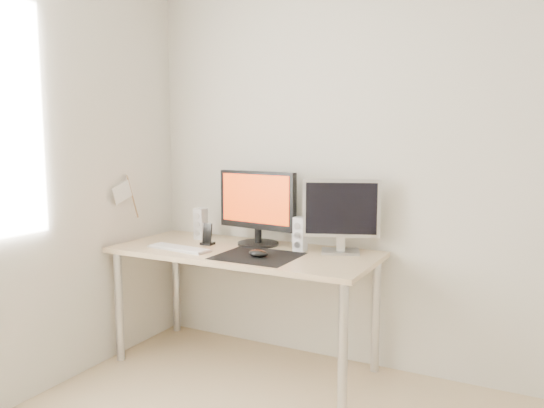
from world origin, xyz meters
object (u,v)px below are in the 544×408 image
(desk, at_px, (244,262))
(main_monitor, at_px, (257,205))
(speaker_right, at_px, (300,234))
(mouse, at_px, (258,253))
(speaker_left, at_px, (201,224))
(second_monitor, at_px, (341,212))
(phone_dock, at_px, (207,238))
(keyboard, at_px, (179,248))

(desk, bearing_deg, main_monitor, 88.23)
(desk, relative_size, speaker_right, 7.74)
(mouse, distance_m, speaker_left, 0.69)
(second_monitor, bearing_deg, phone_dock, -169.06)
(mouse, xyz_separation_m, speaker_left, (-0.61, 0.31, 0.08))
(mouse, bearing_deg, second_monitor, 41.84)
(speaker_right, xyz_separation_m, phone_dock, (-0.60, -0.09, -0.06))
(mouse, distance_m, desk, 0.25)
(main_monitor, xyz_separation_m, speaker_right, (0.31, -0.04, -0.15))
(desk, height_order, speaker_left, speaker_left)
(second_monitor, bearing_deg, mouse, -138.16)
(speaker_right, distance_m, keyboard, 0.74)
(mouse, height_order, main_monitor, main_monitor)
(speaker_right, height_order, keyboard, speaker_right)
(second_monitor, xyz_separation_m, phone_dock, (-0.83, -0.16, -0.20))
(mouse, height_order, phone_dock, phone_dock)
(desk, relative_size, phone_dock, 11.66)
(mouse, bearing_deg, speaker_left, 152.92)
(speaker_left, relative_size, speaker_right, 1.00)
(main_monitor, distance_m, second_monitor, 0.54)
(mouse, bearing_deg, phone_dock, 159.52)
(second_monitor, height_order, speaker_left, second_monitor)
(speaker_left, height_order, speaker_right, same)
(second_monitor, bearing_deg, desk, -161.04)
(main_monitor, distance_m, phone_dock, 0.38)
(desk, relative_size, keyboard, 3.72)
(main_monitor, height_order, second_monitor, main_monitor)
(desk, relative_size, second_monitor, 3.68)
(second_monitor, xyz_separation_m, speaker_left, (-0.98, -0.02, -0.14))
(speaker_left, xyz_separation_m, phone_dock, (0.15, -0.14, -0.06))
(mouse, xyz_separation_m, speaker_right, (0.14, 0.26, 0.08))
(second_monitor, relative_size, speaker_right, 2.11)
(mouse, relative_size, main_monitor, 0.21)
(keyboard, relative_size, phone_dock, 3.14)
(second_monitor, bearing_deg, main_monitor, -177.05)
(desk, bearing_deg, keyboard, -154.10)
(speaker_right, bearing_deg, main_monitor, 172.46)
(main_monitor, bearing_deg, phone_dock, -155.23)
(speaker_right, bearing_deg, mouse, -118.24)
(desk, xyz_separation_m, main_monitor, (0.00, 0.16, 0.33))
(phone_dock, bearing_deg, main_monitor, 24.77)
(desk, height_order, keyboard, keyboard)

